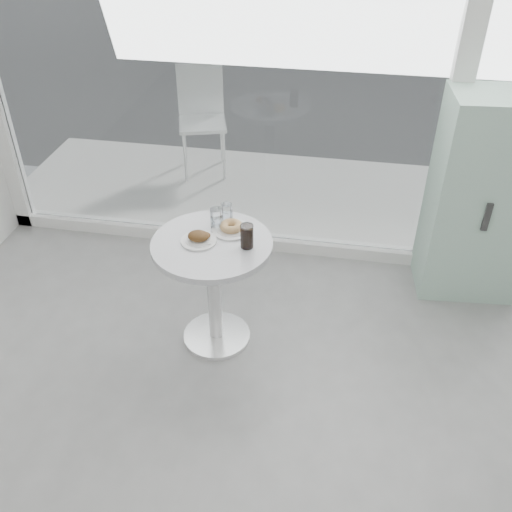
% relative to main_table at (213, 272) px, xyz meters
% --- Properties ---
extents(storefront, '(5.00, 0.14, 3.00)m').
position_rel_main_table_xyz_m(storefront, '(0.57, 1.10, 1.16)').
color(storefront, white).
rests_on(storefront, ground).
extents(main_table, '(0.72, 0.72, 0.77)m').
position_rel_main_table_xyz_m(main_table, '(0.00, 0.00, 0.00)').
color(main_table, white).
rests_on(main_table, ground).
extents(patio_deck, '(5.60, 1.60, 0.05)m').
position_rel_main_table_xyz_m(patio_deck, '(0.50, 1.90, -0.53)').
color(patio_deck, silver).
rests_on(patio_deck, ground).
extents(mint_cabinet, '(0.71, 0.50, 1.45)m').
position_rel_main_table_xyz_m(mint_cabinet, '(1.65, 0.88, 0.18)').
color(mint_cabinet, '#A3D0BA').
rests_on(mint_cabinet, ground).
extents(patio_chair, '(0.53, 0.53, 0.99)m').
position_rel_main_table_xyz_m(patio_chair, '(-0.66, 2.29, 0.06)').
color(patio_chair, white).
rests_on(patio_chair, patio_deck).
extents(plate_fritter, '(0.21, 0.21, 0.07)m').
position_rel_main_table_xyz_m(plate_fritter, '(-0.07, -0.01, 0.25)').
color(plate_fritter, silver).
rests_on(plate_fritter, main_table).
extents(plate_donut, '(0.24, 0.24, 0.06)m').
position_rel_main_table_xyz_m(plate_donut, '(0.09, 0.14, 0.24)').
color(plate_donut, silver).
rests_on(plate_donut, main_table).
extents(water_tumbler_a, '(0.08, 0.08, 0.12)m').
position_rel_main_table_xyz_m(water_tumbler_a, '(-0.01, 0.17, 0.27)').
color(water_tumbler_a, white).
rests_on(water_tumbler_a, main_table).
extents(water_tumbler_b, '(0.07, 0.07, 0.12)m').
position_rel_main_table_xyz_m(water_tumbler_b, '(0.04, 0.25, 0.27)').
color(water_tumbler_b, white).
rests_on(water_tumbler_b, main_table).
extents(cola_glass, '(0.08, 0.08, 0.15)m').
position_rel_main_table_xyz_m(cola_glass, '(0.21, -0.01, 0.29)').
color(cola_glass, white).
rests_on(cola_glass, main_table).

